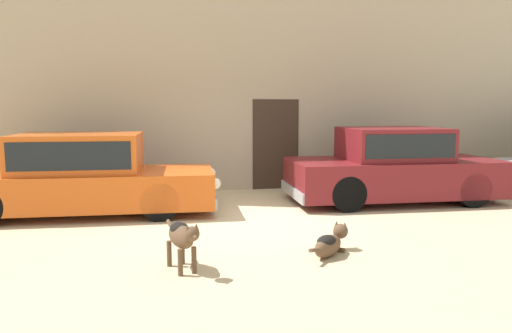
{
  "coord_description": "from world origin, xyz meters",
  "views": [
    {
      "loc": [
        -1.36,
        -7.83,
        1.93
      ],
      "look_at": [
        0.27,
        0.2,
        0.9
      ],
      "focal_mm": 33.47,
      "sensor_mm": 36.0,
      "label": 1
    }
  ],
  "objects_px": {
    "parked_sedan_second": "(393,165)",
    "stray_dog_spotted": "(330,242)",
    "stray_dog_tan": "(182,236)",
    "parked_sedan_nearest": "(82,175)"
  },
  "relations": [
    {
      "from": "parked_sedan_second",
      "to": "stray_dog_spotted",
      "type": "height_order",
      "value": "parked_sedan_second"
    },
    {
      "from": "parked_sedan_second",
      "to": "stray_dog_spotted",
      "type": "xyz_separation_m",
      "value": [
        -2.51,
        -3.16,
        -0.57
      ]
    },
    {
      "from": "stray_dog_tan",
      "to": "stray_dog_spotted",
      "type": "bearing_deg",
      "value": 78.01
    },
    {
      "from": "stray_dog_spotted",
      "to": "stray_dog_tan",
      "type": "xyz_separation_m",
      "value": [
        -1.92,
        -0.2,
        0.25
      ]
    },
    {
      "from": "parked_sedan_nearest",
      "to": "parked_sedan_second",
      "type": "height_order",
      "value": "parked_sedan_second"
    },
    {
      "from": "stray_dog_spotted",
      "to": "parked_sedan_second",
      "type": "bearing_deg",
      "value": 8.09
    },
    {
      "from": "stray_dog_spotted",
      "to": "stray_dog_tan",
      "type": "height_order",
      "value": "stray_dog_tan"
    },
    {
      "from": "stray_dog_spotted",
      "to": "stray_dog_tan",
      "type": "bearing_deg",
      "value": 142.55
    },
    {
      "from": "parked_sedan_second",
      "to": "stray_dog_tan",
      "type": "relative_size",
      "value": 4.74
    },
    {
      "from": "parked_sedan_nearest",
      "to": "parked_sedan_second",
      "type": "bearing_deg",
      "value": 2.68
    }
  ]
}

